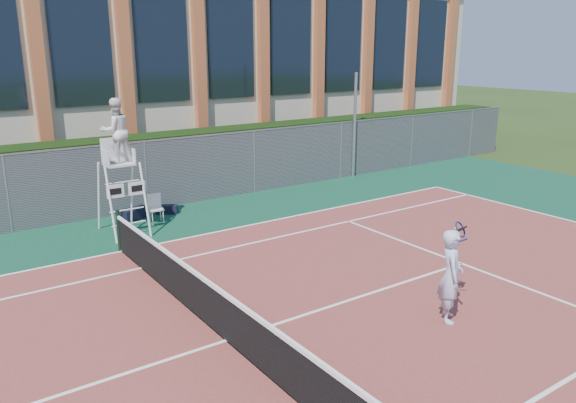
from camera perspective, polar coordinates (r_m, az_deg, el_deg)
ground at (r=10.29m, az=-6.25°, el=-14.00°), size 120.00×120.00×0.00m
apron at (r=11.08m, az=-8.80°, el=-11.81°), size 36.00×20.00×0.01m
tennis_court at (r=10.28m, az=-6.25°, el=-13.91°), size 23.77×10.97×0.02m
tennis_net at (r=10.04m, az=-6.34°, el=-11.33°), size 0.10×11.30×1.10m
fence at (r=17.69m, az=-20.24°, el=1.58°), size 40.00×0.06×2.20m
hedge at (r=18.83m, az=-21.20°, el=2.28°), size 40.00×1.40×2.20m
building at (r=26.23m, az=-26.24°, el=11.92°), size 45.00×10.60×8.22m
steel_pole at (r=22.45m, az=6.78°, el=7.67°), size 0.12×0.12×4.11m
umpire_chair at (r=15.89m, az=-17.07°, el=6.52°), size 1.06×1.63×3.79m
plastic_chair at (r=17.05m, az=-13.34°, el=-0.43°), size 0.44×0.45×0.85m
sports_bag_near at (r=17.53m, az=-15.38°, el=-1.22°), size 0.91×0.64×0.36m
sports_bag_far at (r=17.96m, az=-12.21°, el=-0.78°), size 0.70×0.57×0.26m
tennis_player at (r=10.97m, az=16.22°, el=-7.21°), size 1.04×0.84×1.80m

